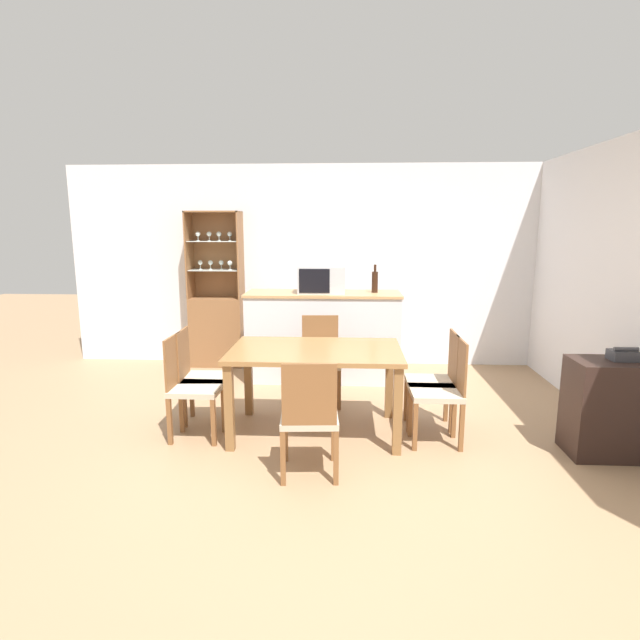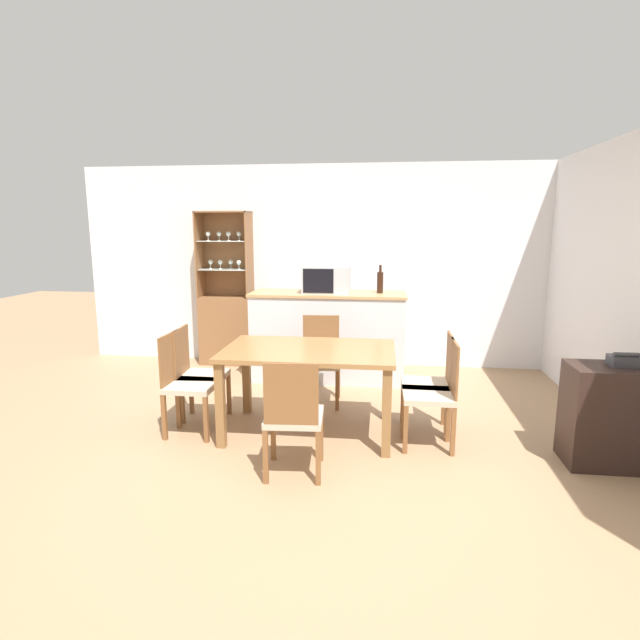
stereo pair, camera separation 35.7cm
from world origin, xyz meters
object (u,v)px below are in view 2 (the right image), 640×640
object	(u,v)px
display_cabinet	(227,318)
telephone	(624,361)
dining_chair_side_left_near	(187,384)
dining_chair_side_right_near	(434,394)
dining_chair_side_right_far	(431,383)
dining_chair_head_near	(294,417)
dining_chair_side_left_far	(198,375)
microwave	(327,279)
dining_chair_head_far	(320,360)
wine_bottle	(380,282)
side_cabinet	(609,416)
dining_table	(309,360)

from	to	relation	value
display_cabinet	telephone	size ratio (longest dim) A/B	9.91
dining_chair_side_left_near	display_cabinet	bearing A→B (deg)	-170.23
dining_chair_side_right_near	dining_chair_side_right_far	distance (m)	0.27
dining_chair_side_right_far	dining_chair_head_near	xyz separation A→B (m)	(-1.04, -0.91, 0.00)
dining_chair_side_left_far	microwave	xyz separation A→B (m)	(1.02, 1.42, 0.74)
dining_chair_head_far	dining_chair_side_left_near	xyz separation A→B (m)	(-1.04, -0.91, 0.00)
dining_chair_side_left_far	display_cabinet	bearing A→B (deg)	-173.41
dining_chair_side_left_far	wine_bottle	world-z (taller)	wine_bottle
dining_chair_side_left_far	dining_chair_side_right_far	bearing A→B (deg)	86.48
display_cabinet	side_cabinet	world-z (taller)	display_cabinet
dining_table	dining_chair_side_right_near	size ratio (longest dim) A/B	1.65
display_cabinet	dining_chair_side_right_far	bearing A→B (deg)	-39.04
dining_chair_side_left_far	dining_table	bearing A→B (deg)	79.15
dining_chair_head_far	side_cabinet	distance (m)	2.56
dining_chair_side_left_near	wine_bottle	size ratio (longest dim) A/B	2.73
display_cabinet	dining_table	bearing A→B (deg)	-56.53
dining_chair_side_left_near	side_cabinet	bearing A→B (deg)	87.79
dining_chair_side_right_far	dining_chair_side_left_far	size ratio (longest dim) A/B	1.00
dining_chair_head_near	telephone	bearing A→B (deg)	7.16
display_cabinet	side_cabinet	xyz separation A→B (m)	(3.72, -2.43, -0.21)
side_cabinet	dining_chair_head_near	bearing A→B (deg)	-168.70
dining_chair_side_left_far	dining_chair_side_right_near	bearing A→B (deg)	79.09
dining_chair_side_left_near	microwave	distance (m)	2.11
side_cabinet	display_cabinet	bearing A→B (deg)	146.79
dining_table	microwave	size ratio (longest dim) A/B	2.73
dining_chair_side_right_far	wine_bottle	xyz separation A→B (m)	(-0.46, 1.48, 0.72)
wine_bottle	side_cabinet	world-z (taller)	wine_bottle
dining_chair_side_right_far	telephone	size ratio (longest dim) A/B	4.43
telephone	dining_chair_side_left_near	bearing A→B (deg)	177.31
dining_chair_side_right_near	dining_table	bearing A→B (deg)	82.03
dining_chair_head_far	dining_chair_head_near	size ratio (longest dim) A/B	1.00
dining_chair_side_right_near	microwave	bearing A→B (deg)	31.87
display_cabinet	dining_chair_side_left_near	xyz separation A→B (m)	(0.36, -2.26, -0.16)
display_cabinet	telephone	world-z (taller)	display_cabinet
dining_chair_side_right_far	dining_chair_side_left_near	size ratio (longest dim) A/B	1.00
dining_chair_side_right_near	dining_chair_side_left_far	distance (m)	2.11
display_cabinet	dining_chair_head_near	xyz separation A→B (m)	(1.41, -2.90, -0.16)
dining_chair_head_far	microwave	xyz separation A→B (m)	(-0.02, 0.78, 0.74)
display_cabinet	side_cabinet	bearing A→B (deg)	-33.21
dining_chair_side_right_near	dining_chair_side_left_far	xyz separation A→B (m)	(-2.09, 0.27, 0.00)
dining_chair_side_right_far	side_cabinet	xyz separation A→B (m)	(1.27, -0.45, -0.06)
display_cabinet	dining_chair_side_left_near	world-z (taller)	display_cabinet
dining_table	dining_chair_head_far	size ratio (longest dim) A/B	1.65
dining_table	microwave	bearing A→B (deg)	90.97
dining_chair_head_near	side_cabinet	size ratio (longest dim) A/B	1.15
dining_table	side_cabinet	size ratio (longest dim) A/B	1.89
dining_chair_side_left_near	telephone	xyz separation A→B (m)	(3.43, -0.16, 0.37)
dining_table	dining_chair_side_right_far	xyz separation A→B (m)	(1.05, 0.14, -0.21)
dining_chair_side_left_far	dining_chair_head_near	distance (m)	1.39
microwave	wine_bottle	bearing A→B (deg)	5.91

